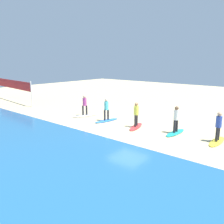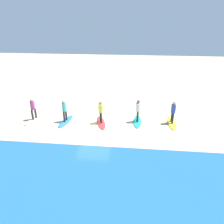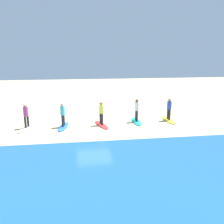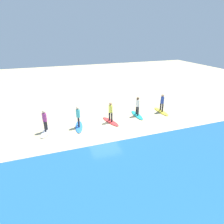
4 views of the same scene
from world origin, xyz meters
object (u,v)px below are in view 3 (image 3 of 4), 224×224
at_px(surfboard_white, 27,128).
at_px(surfboard_yellow, 168,120).
at_px(surfboard_teal, 136,121).
at_px(surfer_yellow, 169,107).
at_px(surfboard_blue, 64,127).
at_px(surfboard_red, 101,125).
at_px(surfer_teal, 137,108).
at_px(surfer_red, 101,111).
at_px(surfer_white, 26,114).
at_px(surfer_blue, 63,113).

bearing_deg(surfboard_white, surfboard_yellow, 111.74).
xyz_separation_m(surfboard_yellow, surfboard_teal, (2.50, 0.01, 0.00)).
distance_m(surfer_yellow, surfboard_blue, 7.87).
height_order(surfboard_yellow, surfboard_red, same).
relative_size(surfboard_yellow, surfer_yellow, 1.28).
distance_m(surfer_teal, surfboard_red, 2.87).
relative_size(surfer_yellow, surfer_teal, 1.00).
bearing_deg(surfboard_yellow, surfer_teal, -90.55).
bearing_deg(surfer_red, surfer_yellow, -174.78).
relative_size(surfboard_blue, surfer_white, 1.28).
xyz_separation_m(surfer_yellow, surfboard_white, (10.22, 0.44, -0.99)).
bearing_deg(surfboard_red, surfboard_yellow, 78.80).
height_order(surfboard_red, surfboard_blue, same).
distance_m(surfer_yellow, surfboard_teal, 2.69).
relative_size(surfer_teal, surfboard_red, 0.78).
relative_size(surfer_yellow, surfboard_red, 0.78).
distance_m(surfboard_yellow, surfer_red, 5.27).
distance_m(surfer_red, surfboard_white, 5.16).
bearing_deg(surfboard_yellow, surfer_white, -88.19).
distance_m(surfboard_red, surfboard_blue, 2.64).
xyz_separation_m(surfer_yellow, surfer_red, (5.15, 0.47, 0.00)).
relative_size(surfboard_blue, surfer_blue, 1.28).
xyz_separation_m(surfer_teal, surfer_white, (7.72, 0.44, 0.00)).
bearing_deg(surfboard_teal, surfboard_white, -85.21).
relative_size(surfer_teal, surfer_blue, 1.00).
relative_size(surfer_yellow, surfboard_teal, 0.78).
height_order(surfer_yellow, surfboard_red, surfer_yellow).
relative_size(surfer_teal, surfboard_white, 0.78).
xyz_separation_m(surfboard_yellow, surfboard_blue, (7.79, 0.53, 0.00)).
bearing_deg(surfboard_blue, surfer_red, 100.83).
xyz_separation_m(surfboard_teal, surfboard_white, (7.72, 0.44, 0.00)).
distance_m(surfer_teal, surfer_red, 2.70).
relative_size(surfer_yellow, surfboard_blue, 0.78).
xyz_separation_m(surfer_yellow, surfboard_red, (5.15, 0.47, -0.99)).
bearing_deg(surfboard_white, surfer_blue, 107.29).
height_order(surfboard_teal, surfer_red, surfer_red).
height_order(surfboard_yellow, surfboard_teal, same).
distance_m(surfboard_teal, surfer_teal, 0.99).
xyz_separation_m(surfer_red, surfboard_white, (5.07, -0.03, -0.99)).
distance_m(surfer_red, surfboard_blue, 2.82).
height_order(surfboard_teal, surfboard_blue, same).
bearing_deg(surfer_white, surfboard_blue, 178.03).
xyz_separation_m(surfboard_yellow, surfboard_white, (10.22, 0.44, 0.00)).
height_order(surfer_teal, surfboard_white, surfer_teal).
bearing_deg(surfboard_white, surfer_red, 108.94).
bearing_deg(surfer_white, surfboard_teal, -176.76).
distance_m(surfer_yellow, surfer_red, 5.17).
xyz_separation_m(surfboard_yellow, surfer_red, (5.15, 0.47, 0.99)).
bearing_deg(surfboard_teal, surfer_white, -85.21).
bearing_deg(surfer_red, surfboard_blue, 1.20).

